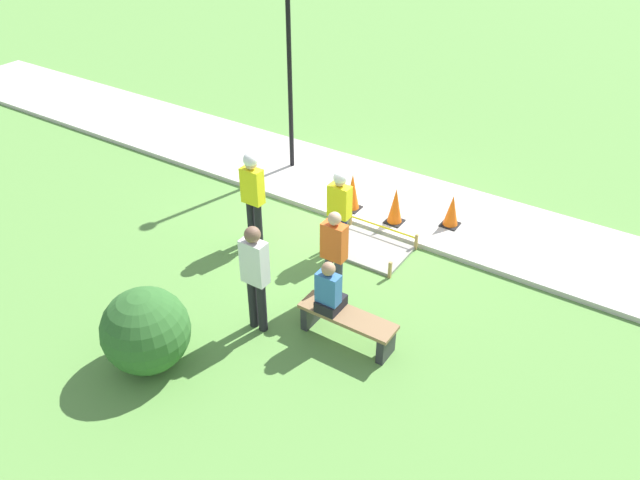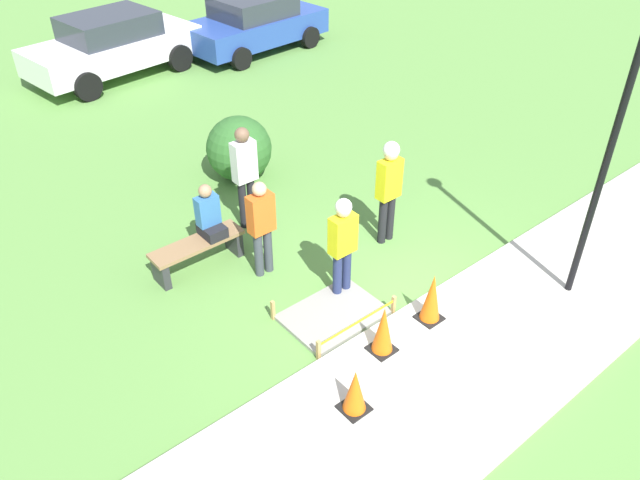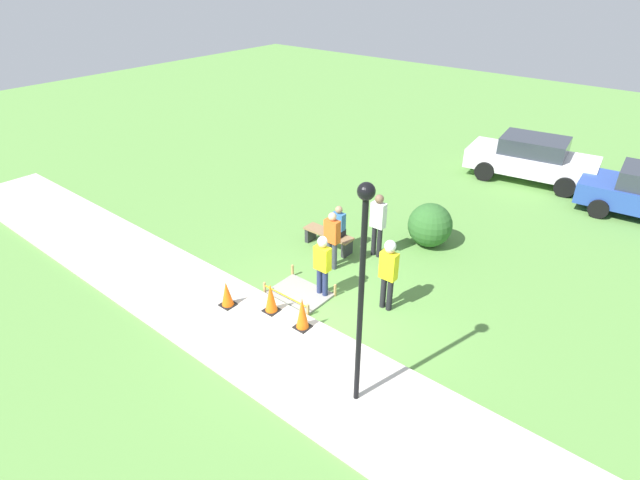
% 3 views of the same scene
% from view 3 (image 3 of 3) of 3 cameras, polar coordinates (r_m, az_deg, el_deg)
% --- Properties ---
extents(ground_plane, '(60.00, 60.00, 0.00)m').
position_cam_3_polar(ground_plane, '(11.66, -0.55, -9.40)').
color(ground_plane, '#5B8E42').
extents(sidewalk, '(28.00, 2.51, 0.10)m').
position_cam_3_polar(sidewalk, '(10.93, -4.86, -12.37)').
color(sidewalk, '#BCB7AD').
rests_on(sidewalk, ground_plane).
extents(wet_concrete_patch, '(1.47, 1.08, 0.33)m').
position_cam_3_polar(wet_concrete_patch, '(12.52, -2.32, -6.13)').
color(wet_concrete_patch, gray).
rests_on(wet_concrete_patch, ground_plane).
extents(traffic_cone_near_patch, '(0.34, 0.34, 0.66)m').
position_cam_3_polar(traffic_cone_near_patch, '(12.03, -10.60, -6.07)').
color(traffic_cone_near_patch, black).
rests_on(traffic_cone_near_patch, sidewalk).
extents(traffic_cone_far_patch, '(0.34, 0.34, 0.75)m').
position_cam_3_polar(traffic_cone_far_patch, '(11.68, -5.65, -6.60)').
color(traffic_cone_far_patch, black).
rests_on(traffic_cone_far_patch, sidewalk).
extents(traffic_cone_sidewalk_edge, '(0.34, 0.34, 0.79)m').
position_cam_3_polar(traffic_cone_sidewalk_edge, '(11.14, -2.04, -8.38)').
color(traffic_cone_sidewalk_edge, black).
rests_on(traffic_cone_sidewalk_edge, sidewalk).
extents(park_bench, '(1.54, 0.44, 0.50)m').
position_cam_3_polar(park_bench, '(14.30, 0.96, 0.32)').
color(park_bench, '#2D2D33').
rests_on(park_bench, ground_plane).
extents(person_seated_on_bench, '(0.36, 0.44, 0.89)m').
position_cam_3_polar(person_seated_on_bench, '(13.94, 2.06, 1.83)').
color(person_seated_on_bench, black).
rests_on(person_seated_on_bench, park_bench).
extents(worker_supervisor, '(0.40, 0.27, 1.86)m').
position_cam_3_polar(worker_supervisor, '(11.56, 7.83, -3.26)').
color(worker_supervisor, black).
rests_on(worker_supervisor, ground_plane).
extents(worker_assistant, '(0.40, 0.24, 1.68)m').
position_cam_3_polar(worker_assistant, '(11.95, 0.28, -2.51)').
color(worker_assistant, navy).
rests_on(worker_assistant, ground_plane).
extents(bystander_in_orange_shirt, '(0.40, 0.22, 1.65)m').
position_cam_3_polar(bystander_in_orange_shirt, '(13.09, 1.39, 0.30)').
color(bystander_in_orange_shirt, '#383D47').
rests_on(bystander_in_orange_shirt, ground_plane).
extents(bystander_in_gray_shirt, '(0.40, 0.25, 1.87)m').
position_cam_3_polar(bystander_in_gray_shirt, '(13.66, 6.64, 2.12)').
color(bystander_in_gray_shirt, black).
rests_on(bystander_in_gray_shirt, ground_plane).
extents(lamppost_near, '(0.28, 0.28, 4.39)m').
position_cam_3_polar(lamppost_near, '(8.07, 4.85, -3.69)').
color(lamppost_near, black).
rests_on(lamppost_near, sidewalk).
extents(parked_car_white, '(4.72, 2.55, 1.63)m').
position_cam_3_polar(parked_car_white, '(20.30, 23.02, 8.60)').
color(parked_car_white, white).
rests_on(parked_car_white, ground_plane).
extents(shrub_rounded_near, '(1.27, 1.27, 1.27)m').
position_cam_3_polar(shrub_rounded_near, '(14.67, 12.46, 1.68)').
color(shrub_rounded_near, '#2D6028').
rests_on(shrub_rounded_near, ground_plane).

